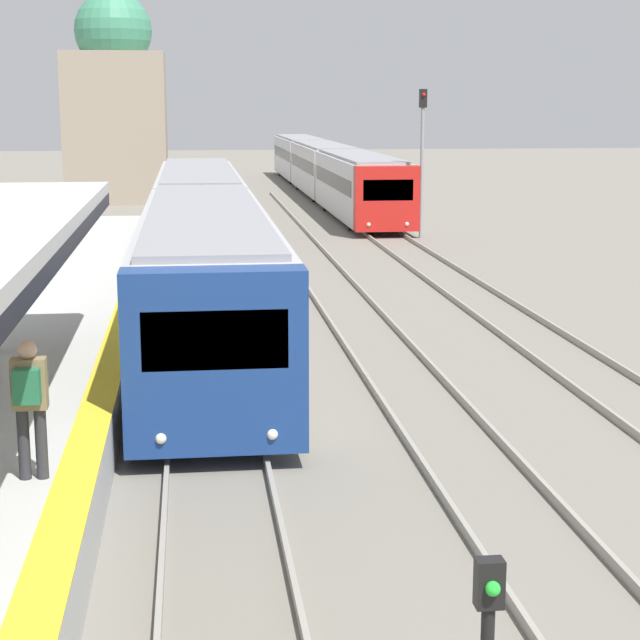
% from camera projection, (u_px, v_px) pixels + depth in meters
% --- Properties ---
extents(person_on_platform, '(0.40, 0.40, 1.66)m').
position_uv_depth(person_on_platform, '(30.00, 398.00, 12.31)').
color(person_on_platform, '#2D2D33').
rests_on(person_on_platform, station_platform).
extents(train_near, '(2.64, 29.12, 3.03)m').
position_uv_depth(train_near, '(202.00, 234.00, 29.06)').
color(train_near, navy).
rests_on(train_near, ground_plane).
extents(train_far, '(2.54, 39.83, 2.92)m').
position_uv_depth(train_far, '(324.00, 167.00, 60.71)').
color(train_far, red).
rests_on(train_far, ground_plane).
extents(signal_mast_far, '(0.28, 0.29, 5.72)m').
position_uv_depth(signal_mast_far, '(422.00, 147.00, 41.18)').
color(signal_mast_far, gray).
rests_on(signal_mast_far, ground_plane).
extents(distant_domed_building, '(5.25, 5.25, 10.93)m').
position_uv_depth(distant_domed_building, '(116.00, 105.00, 56.65)').
color(distant_domed_building, gray).
rests_on(distant_domed_building, ground_plane).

